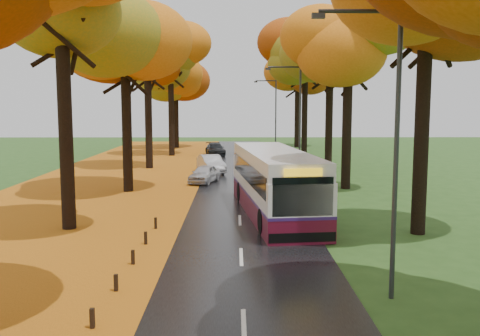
{
  "coord_description": "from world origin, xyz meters",
  "views": [
    {
      "loc": [
        -0.2,
        -6.51,
        5.48
      ],
      "look_at": [
        0.0,
        17.18,
        2.6
      ],
      "focal_mm": 40.0,
      "sensor_mm": 36.0,
      "label": 1
    }
  ],
  "objects_px": {
    "streetlamp_far": "(273,110)",
    "streetlamp_near": "(388,131)",
    "car_dark": "(215,149)",
    "car_silver": "(211,164)",
    "bus": "(274,181)",
    "streetlamp_mid": "(296,115)",
    "car_white": "(204,174)"
  },
  "relations": [
    {
      "from": "car_dark",
      "to": "bus",
      "type": "bearing_deg",
      "value": -92.31
    },
    {
      "from": "streetlamp_mid",
      "to": "bus",
      "type": "xyz_separation_m",
      "value": [
        -2.24,
        -10.59,
        -3.03
      ]
    },
    {
      "from": "streetlamp_mid",
      "to": "car_silver",
      "type": "bearing_deg",
      "value": 139.08
    },
    {
      "from": "streetlamp_far",
      "to": "car_white",
      "type": "relative_size",
      "value": 2.23
    },
    {
      "from": "streetlamp_near",
      "to": "car_white",
      "type": "height_order",
      "value": "streetlamp_near"
    },
    {
      "from": "streetlamp_near",
      "to": "bus",
      "type": "distance_m",
      "value": 12.02
    },
    {
      "from": "streetlamp_far",
      "to": "car_silver",
      "type": "xyz_separation_m",
      "value": [
        -6.08,
        -16.73,
        -3.98
      ]
    },
    {
      "from": "streetlamp_near",
      "to": "streetlamp_mid",
      "type": "bearing_deg",
      "value": 90.0
    },
    {
      "from": "streetlamp_far",
      "to": "bus",
      "type": "relative_size",
      "value": 0.66
    },
    {
      "from": "streetlamp_far",
      "to": "car_dark",
      "type": "height_order",
      "value": "streetlamp_far"
    },
    {
      "from": "streetlamp_far",
      "to": "streetlamp_near",
      "type": "bearing_deg",
      "value": -90.0
    },
    {
      "from": "streetlamp_near",
      "to": "car_silver",
      "type": "height_order",
      "value": "streetlamp_near"
    },
    {
      "from": "bus",
      "to": "car_dark",
      "type": "relative_size",
      "value": 2.8
    },
    {
      "from": "streetlamp_near",
      "to": "streetlamp_far",
      "type": "distance_m",
      "value": 44.0
    },
    {
      "from": "car_white",
      "to": "car_dark",
      "type": "height_order",
      "value": "car_dark"
    },
    {
      "from": "streetlamp_far",
      "to": "car_dark",
      "type": "bearing_deg",
      "value": -159.45
    },
    {
      "from": "car_silver",
      "to": "car_dark",
      "type": "relative_size",
      "value": 0.98
    },
    {
      "from": "car_silver",
      "to": "streetlamp_far",
      "type": "bearing_deg",
      "value": 53.43
    },
    {
      "from": "streetlamp_mid",
      "to": "car_silver",
      "type": "xyz_separation_m",
      "value": [
        -6.08,
        5.27,
        -3.98
      ]
    },
    {
      "from": "car_white",
      "to": "car_silver",
      "type": "height_order",
      "value": "car_silver"
    },
    {
      "from": "car_silver",
      "to": "car_dark",
      "type": "bearing_deg",
      "value": 74.23
    },
    {
      "from": "streetlamp_far",
      "to": "car_white",
      "type": "distance_m",
      "value": 23.35
    },
    {
      "from": "streetlamp_near",
      "to": "car_dark",
      "type": "bearing_deg",
      "value": 98.59
    },
    {
      "from": "bus",
      "to": "car_white",
      "type": "height_order",
      "value": "bus"
    },
    {
      "from": "streetlamp_near",
      "to": "car_silver",
      "type": "xyz_separation_m",
      "value": [
        -6.08,
        27.27,
        -3.98
      ]
    },
    {
      "from": "car_white",
      "to": "car_dark",
      "type": "relative_size",
      "value": 0.83
    },
    {
      "from": "bus",
      "to": "car_white",
      "type": "bearing_deg",
      "value": 104.72
    },
    {
      "from": "car_white",
      "to": "bus",
      "type": "bearing_deg",
      "value": -53.53
    },
    {
      "from": "car_white",
      "to": "car_dark",
      "type": "distance_m",
      "value": 19.76
    },
    {
      "from": "streetlamp_near",
      "to": "car_white",
      "type": "distance_m",
      "value": 23.13
    },
    {
      "from": "streetlamp_mid",
      "to": "car_silver",
      "type": "distance_m",
      "value": 8.98
    },
    {
      "from": "streetlamp_near",
      "to": "streetlamp_far",
      "type": "relative_size",
      "value": 1.0
    }
  ]
}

